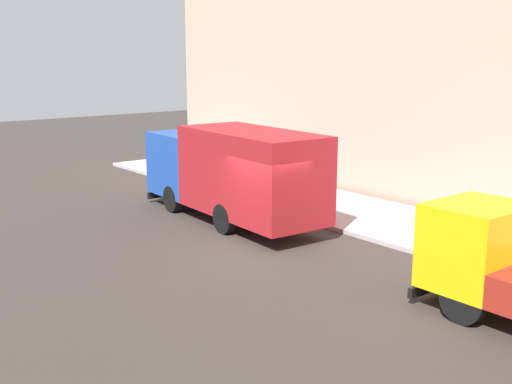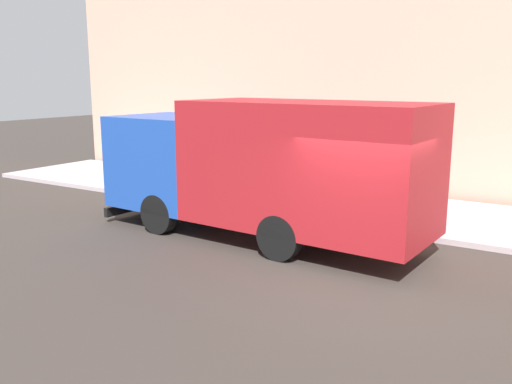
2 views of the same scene
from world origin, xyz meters
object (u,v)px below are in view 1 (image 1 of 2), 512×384
Objects in this scene: pedestrian_standing at (213,164)px; large_utility_truck at (232,171)px; street_sign_post at (271,167)px; pedestrian_walking at (280,164)px; pedestrian_third at (301,162)px; traffic_cone_orange at (244,185)px.

large_utility_truck is at bearing -58.36° from pedestrian_standing.
pedestrian_walking is at bearing 43.42° from street_sign_post.
pedestrian_third is 0.79× the size of street_sign_post.
pedestrian_walking is 3.04× the size of traffic_cone_orange.
traffic_cone_orange is 2.58m from street_sign_post.
pedestrian_third is at bearing 18.12° from pedestrian_standing.
pedestrian_standing reaches higher than traffic_cone_orange.
traffic_cone_orange is at bearing -152.04° from pedestrian_walking.
traffic_cone_orange is at bearing 50.35° from large_utility_truck.
pedestrian_third is at bearing -8.00° from traffic_cone_orange.
pedestrian_standing is 3.66m from pedestrian_third.
street_sign_post is (-2.34, -2.21, 0.43)m from pedestrian_walking.
large_utility_truck is 5.35m from pedestrian_walking.
traffic_cone_orange is at bearing -29.56° from pedestrian_standing.
pedestrian_walking is 2.80m from pedestrian_standing.
pedestrian_standing is 2.14m from traffic_cone_orange.
street_sign_post reaches higher than traffic_cone_orange.
pedestrian_third is 2.82m from traffic_cone_orange.
street_sign_post reaches higher than pedestrian_third.
pedestrian_walking is at bearing 10.22° from pedestrian_standing.
traffic_cone_orange is 0.25× the size of street_sign_post.
large_utility_truck is at bearing 50.06° from pedestrian_third.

